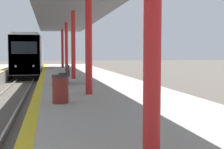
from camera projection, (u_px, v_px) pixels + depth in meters
name	position (u px, v px, depth m)	size (l,w,h in m)	color
train	(31.00, 55.00, 36.61)	(2.72, 19.59, 4.37)	black
station_canopy	(73.00, 11.00, 17.74)	(4.44, 34.75, 4.07)	red
trash_bin	(60.00, 89.00, 9.19)	(0.50, 0.50, 0.84)	maroon
bench	(65.00, 74.00, 14.93)	(0.44, 1.79, 0.92)	#28282D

